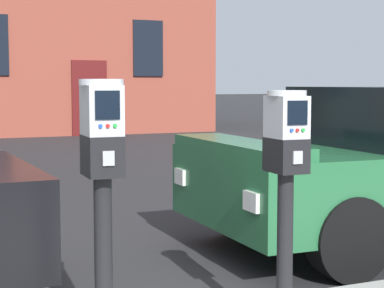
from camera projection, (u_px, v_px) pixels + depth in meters
The scene contains 2 objects.
parking_meter_near_kerb at pixel (102, 164), 3.23m from camera, with size 0.23×0.26×1.33m.
parking_meter_twin_adjacent at pixel (286, 162), 3.66m from camera, with size 0.23×0.26×1.27m.
Camera 1 is at (-1.60, -3.24, 1.45)m, focal length 61.97 mm.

